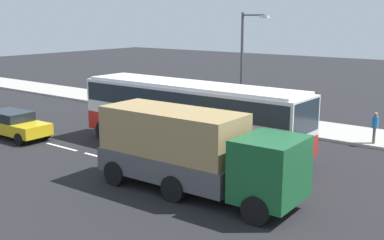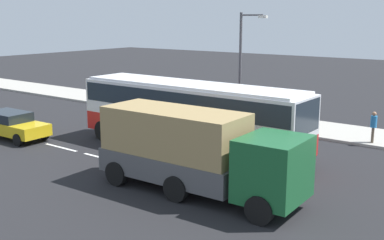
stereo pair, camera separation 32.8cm
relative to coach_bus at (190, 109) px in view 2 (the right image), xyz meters
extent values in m
plane|color=black|center=(-1.00, -1.06, -2.09)|extent=(120.00, 120.00, 0.00)
cube|color=#A8A399|center=(-1.00, 7.88, -2.01)|extent=(80.00, 4.00, 0.15)
cube|color=white|center=(-5.62, -3.42, -2.09)|extent=(2.40, 0.16, 0.01)
cube|color=white|center=(-2.61, -3.42, -2.09)|extent=(2.40, 0.16, 0.01)
cube|color=white|center=(4.02, -3.42, -2.09)|extent=(2.40, 0.16, 0.01)
cube|color=red|center=(0.01, 0.00, -1.05)|extent=(12.10, 2.65, 0.97)
cube|color=silver|center=(0.01, 0.00, 0.29)|extent=(12.10, 2.65, 1.72)
cube|color=#1E2833|center=(0.01, 0.00, 0.53)|extent=(11.86, 2.68, 0.95)
cube|color=#1E2833|center=(6.00, -0.04, 0.38)|extent=(0.14, 2.36, 1.38)
cube|color=silver|center=(0.01, 0.00, 1.21)|extent=(11.61, 2.49, 0.12)
cylinder|color=black|center=(4.45, 1.20, -1.54)|extent=(1.10, 0.31, 1.10)
cylinder|color=black|center=(4.44, -1.26, -1.54)|extent=(1.10, 0.31, 1.10)
cylinder|color=black|center=(-3.63, 1.26, -1.54)|extent=(1.10, 0.31, 1.10)
cylinder|color=black|center=(-3.64, -1.21, -1.54)|extent=(1.10, 0.31, 1.10)
cylinder|color=black|center=(-4.83, 1.27, -1.54)|extent=(1.10, 0.31, 1.10)
cylinder|color=black|center=(-4.84, -1.20, -1.54)|extent=(1.10, 0.31, 1.10)
cube|color=#19592D|center=(6.73, -4.35, -0.55)|extent=(2.07, 2.41, 2.12)
cube|color=#4C4C4F|center=(2.62, -4.46, -1.16)|extent=(5.88, 2.50, 0.90)
cube|color=#997F51|center=(2.62, -4.46, 0.13)|extent=(5.64, 2.40, 1.69)
cylinder|color=black|center=(6.81, -3.22, -1.61)|extent=(0.97, 0.30, 0.96)
cylinder|color=black|center=(6.87, -5.48, -1.61)|extent=(0.97, 0.30, 0.96)
cylinder|color=black|center=(3.50, -3.30, -1.61)|extent=(0.97, 0.30, 0.96)
cylinder|color=black|center=(3.55, -5.56, -1.61)|extent=(0.97, 0.30, 0.96)
cylinder|color=black|center=(0.58, -3.38, -1.61)|extent=(0.97, 0.30, 0.96)
cylinder|color=black|center=(0.64, -5.63, -1.61)|extent=(0.97, 0.30, 0.96)
cube|color=gold|center=(-9.19, -3.76, -1.46)|extent=(4.48, 1.82, 0.62)
cube|color=black|center=(-9.57, -3.77, -0.90)|extent=(2.48, 1.63, 0.49)
cylinder|color=black|center=(-7.64, -2.91, -1.77)|extent=(0.64, 0.22, 0.64)
cylinder|color=black|center=(-7.60, -4.54, -1.77)|extent=(0.64, 0.22, 0.64)
cylinder|color=black|center=(-10.78, -2.99, -1.77)|extent=(0.64, 0.22, 0.64)
cylinder|color=#38334C|center=(-3.55, 6.87, -1.52)|extent=(0.14, 0.14, 0.85)
cylinder|color=#38334C|center=(-3.39, 6.89, -1.52)|extent=(0.14, 0.14, 0.85)
cylinder|color=gold|center=(-3.47, 6.88, -0.77)|extent=(0.32, 0.32, 0.64)
sphere|color=tan|center=(-3.47, 6.88, -0.34)|extent=(0.23, 0.23, 0.23)
cylinder|color=brown|center=(6.87, 6.52, -1.54)|extent=(0.14, 0.14, 0.80)
cylinder|color=brown|center=(6.92, 6.36, -1.54)|extent=(0.14, 0.14, 0.80)
cylinder|color=#2672B2|center=(6.89, 6.44, -0.84)|extent=(0.32, 0.32, 0.60)
sphere|color=#9E7051|center=(6.89, 6.44, -0.44)|extent=(0.22, 0.22, 0.22)
cylinder|color=#47474C|center=(-0.96, 6.23, 1.35)|extent=(0.16, 0.16, 6.58)
cylinder|color=#47474C|center=(-0.25, 6.23, 4.49)|extent=(1.42, 0.10, 0.10)
cube|color=silver|center=(0.46, 6.23, 4.39)|extent=(0.50, 0.24, 0.16)
camera|label=1|loc=(13.79, -17.78, 4.35)|focal=44.27mm
camera|label=2|loc=(13.53, -17.97, 4.35)|focal=44.27mm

